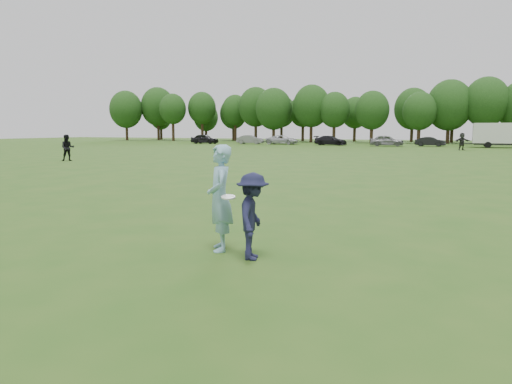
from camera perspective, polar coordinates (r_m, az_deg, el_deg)
ground at (r=8.67m, az=0.46°, el=-8.35°), size 200.00×200.00×0.00m
thrower at (r=9.09m, az=-4.53°, el=-0.77°), size 0.83×0.92×2.12m
defender at (r=8.48m, az=-0.42°, el=-3.05°), size 0.86×1.17×1.63m
player_far_a at (r=37.67m, az=-22.49°, el=5.13°), size 1.23×1.21×2.01m
player_far_d at (r=57.56m, az=24.35°, el=5.77°), size 1.90×1.47×2.01m
car_a at (r=76.56m, az=-6.44°, el=6.61°), size 4.68×1.95×1.58m
car_b at (r=74.37m, az=-0.74°, el=6.57°), size 4.44×1.85×1.43m
car_c at (r=72.75m, az=3.30°, el=6.52°), size 5.17×2.47×1.42m
car_d at (r=69.75m, az=9.31°, el=6.37°), size 5.03×2.39×1.42m
car_e at (r=67.26m, az=16.03°, el=6.19°), size 4.79×2.29×1.58m
car_f at (r=68.67m, az=20.97°, el=5.89°), size 4.15×1.91×1.32m
disc_in_play at (r=8.71m, az=-3.48°, el=-0.63°), size 0.28×0.28×0.09m
cargo_trailer at (r=67.35m, az=28.88°, el=6.36°), size 9.00×2.75×3.20m
treeline at (r=84.68m, az=23.01°, el=9.87°), size 130.35×18.39×11.74m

